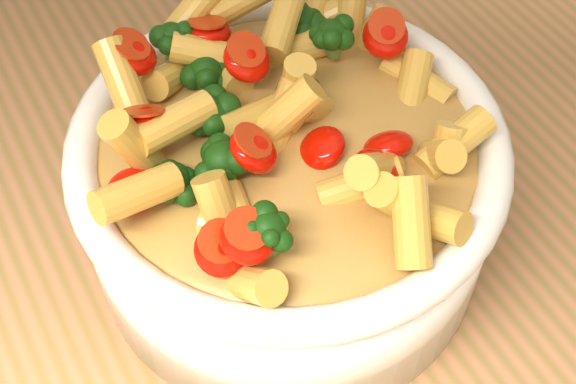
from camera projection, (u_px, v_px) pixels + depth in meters
table at (231, 257)px, 0.61m from camera, size 1.20×0.80×0.90m
serving_bowl at (288, 191)px, 0.46m from camera, size 0.24×0.24×0.10m
pasta_salad at (288, 114)px, 0.41m from camera, size 0.19×0.19×0.04m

